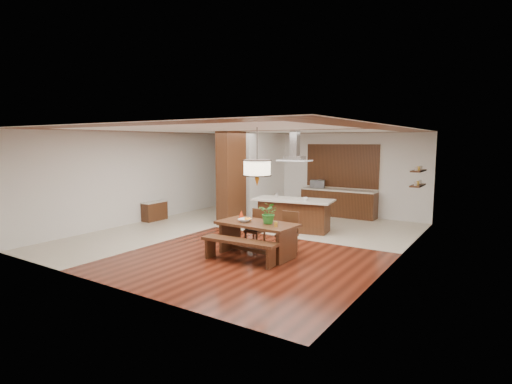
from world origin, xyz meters
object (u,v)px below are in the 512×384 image
Objects in this scene: foliage_plant at (269,213)px; kitchen_island at (294,214)px; hallway_console at (155,211)px; dining_bench at (239,251)px; dining_table at (257,231)px; range_hood at (295,146)px; dining_chair_left at (255,229)px; microwave at (317,184)px; dining_chair_right at (287,233)px; fruit_bowl at (245,220)px; pendant_lantern at (257,157)px; island_cup at (306,199)px.

foliage_plant reaches higher than kitchen_island.
foliage_plant is at bearing -16.13° from hallway_console.
kitchen_island is (-0.44, 3.38, 0.24)m from dining_bench.
dining_table is 3.83× the size of foliage_plant.
kitchen_island is 1.98m from range_hood.
kitchen_island is (-0.47, 2.72, -0.08)m from dining_table.
hallway_console is 0.37× the size of kitchen_island.
microwave is (-0.60, 5.00, 0.63)m from dining_chair_left.
dining_chair_right is at bearing 68.66° from foliage_plant.
fruit_bowl is at bearing -167.98° from foliage_plant.
dining_chair_left is at bearing 107.83° from dining_bench.
fruit_bowl is (4.75, -1.66, 0.48)m from hallway_console.
fruit_bowl is at bearing -165.35° from pendant_lantern.
dining_chair_left is 0.97× the size of dining_chair_right.
island_cup is at bearing 85.19° from fruit_bowl.
kitchen_island is (4.56, 1.13, 0.17)m from hallway_console.
dining_chair_right is (0.51, 1.19, 0.23)m from dining_bench.
dining_table is 0.38m from fruit_bowl.
dining_chair_right is at bearing 47.99° from pendant_lantern.
island_cup reaches higher than fruit_bowl.
dining_chair_left is at bearing 102.17° from fruit_bowl.
dining_chair_left is 1.04m from foliage_plant.
dining_bench is 0.73× the size of kitchen_island.
dining_bench is at bearing -82.57° from range_hood.
kitchen_island is 20.12× the size of island_cup.
kitchen_island is 2.97m from microwave.
fruit_bowl is 0.32× the size of range_hood.
pendant_lantern is 1.46× the size of range_hood.
island_cup reaches higher than hallway_console.
dining_chair_left reaches higher than dining_table.
dining_chair_left is at bearing 126.57° from pendant_lantern.
dining_table is 0.72m from dining_chair_right.
microwave is (-1.02, 5.58, 0.53)m from dining_table.
microwave is at bearing 92.11° from kitchen_island.
foliage_plant is (0.72, -0.53, 0.54)m from dining_chair_left.
dining_chair_right is 8.03× the size of island_cup.
foliage_plant is 1.68× the size of fruit_bowl.
foliage_plant is at bearing -82.90° from kitchen_island.
range_hood reaches higher than microwave.
dining_chair_right reaches higher than dining_table.
dining_chair_left is at bearing 174.85° from dining_chair_right.
foliage_plant is 2.60m from island_cup.
dining_chair_left is 5.08m from microwave.
dining_table is 3.70× the size of microwave.
range_hood is at bearing 81.16° from kitchen_island.
dining_bench is 14.68× the size of island_cup.
range_hood is (-0.47, 2.73, 1.91)m from dining_table.
pendant_lantern reaches higher than dining_bench.
dining_bench is 3.42m from kitchen_island.
fruit_bowl is at bearing -19.31° from hallway_console.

